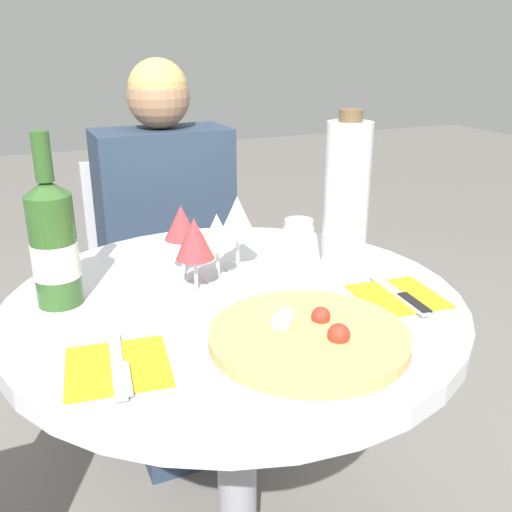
{
  "coord_description": "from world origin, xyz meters",
  "views": [
    {
      "loc": [
        -0.36,
        -0.92,
        1.19
      ],
      "look_at": [
        0.02,
        -0.06,
        0.83
      ],
      "focal_mm": 40.0,
      "sensor_mm": 36.0,
      "label": 1
    }
  ],
  "objects_px": {
    "wine_bottle": "(54,244)",
    "tall_carafe": "(346,194)",
    "pizza_large": "(308,336)",
    "chair_behind_diner": "(165,294)",
    "seated_diner": "(176,282)",
    "dining_table": "(235,359)"
  },
  "relations": [
    {
      "from": "wine_bottle",
      "to": "tall_carafe",
      "type": "distance_m",
      "value": 0.59
    },
    {
      "from": "pizza_large",
      "to": "seated_diner",
      "type": "bearing_deg",
      "value": 89.12
    },
    {
      "from": "seated_diner",
      "to": "wine_bottle",
      "type": "xyz_separation_m",
      "value": [
        -0.36,
        -0.53,
        0.35
      ]
    },
    {
      "from": "wine_bottle",
      "to": "tall_carafe",
      "type": "xyz_separation_m",
      "value": [
        0.59,
        -0.04,
        0.04
      ]
    },
    {
      "from": "pizza_large",
      "to": "tall_carafe",
      "type": "distance_m",
      "value": 0.39
    },
    {
      "from": "seated_diner",
      "to": "pizza_large",
      "type": "xyz_separation_m",
      "value": [
        -0.01,
        -0.84,
        0.24
      ]
    },
    {
      "from": "chair_behind_diner",
      "to": "pizza_large",
      "type": "xyz_separation_m",
      "value": [
        -0.01,
        -0.98,
        0.34
      ]
    },
    {
      "from": "dining_table",
      "to": "pizza_large",
      "type": "height_order",
      "value": "pizza_large"
    },
    {
      "from": "dining_table",
      "to": "wine_bottle",
      "type": "relative_size",
      "value": 2.74
    },
    {
      "from": "pizza_large",
      "to": "chair_behind_diner",
      "type": "bearing_deg",
      "value": 89.25
    },
    {
      "from": "chair_behind_diner",
      "to": "tall_carafe",
      "type": "distance_m",
      "value": 0.88
    },
    {
      "from": "seated_diner",
      "to": "wine_bottle",
      "type": "distance_m",
      "value": 0.73
    },
    {
      "from": "chair_behind_diner",
      "to": "seated_diner",
      "type": "bearing_deg",
      "value": 90.0
    },
    {
      "from": "dining_table",
      "to": "seated_diner",
      "type": "xyz_separation_m",
      "value": [
        0.06,
        0.63,
        -0.09
      ]
    },
    {
      "from": "seated_diner",
      "to": "tall_carafe",
      "type": "distance_m",
      "value": 0.72
    },
    {
      "from": "pizza_large",
      "to": "wine_bottle",
      "type": "bearing_deg",
      "value": 137.91
    },
    {
      "from": "seated_diner",
      "to": "pizza_large",
      "type": "height_order",
      "value": "seated_diner"
    },
    {
      "from": "seated_diner",
      "to": "tall_carafe",
      "type": "relative_size",
      "value": 3.51
    },
    {
      "from": "dining_table",
      "to": "chair_behind_diner",
      "type": "relative_size",
      "value": 1.03
    },
    {
      "from": "dining_table",
      "to": "chair_behind_diner",
      "type": "distance_m",
      "value": 0.79
    },
    {
      "from": "tall_carafe",
      "to": "wine_bottle",
      "type": "bearing_deg",
      "value": 176.5
    },
    {
      "from": "dining_table",
      "to": "seated_diner",
      "type": "distance_m",
      "value": 0.64
    }
  ]
}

